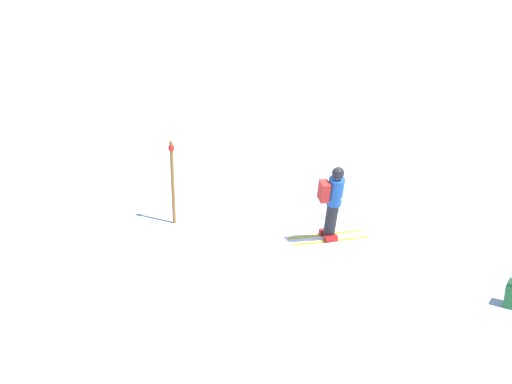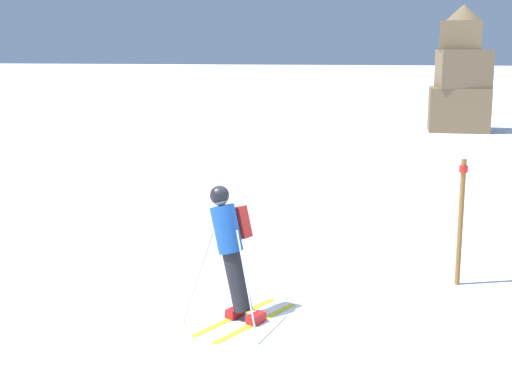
{
  "view_description": "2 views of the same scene",
  "coord_description": "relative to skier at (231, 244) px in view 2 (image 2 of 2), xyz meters",
  "views": [
    {
      "loc": [
        -9.86,
        10.6,
        6.56
      ],
      "look_at": [
        0.11,
        2.05,
        1.58
      ],
      "focal_mm": 50.0,
      "sensor_mm": 36.0,
      "label": 1
    },
    {
      "loc": [
        1.96,
        -8.9,
        3.61
      ],
      "look_at": [
        -0.48,
        3.31,
        1.09
      ],
      "focal_mm": 50.0,
      "sensor_mm": 36.0,
      "label": 2
    }
  ],
  "objects": [
    {
      "name": "trail_marker",
      "position": [
        3.15,
        1.97,
        0.07
      ],
      "size": [
        0.13,
        0.13,
        1.97
      ],
      "color": "brown",
      "rests_on": "ground"
    },
    {
      "name": "skier",
      "position": [
        0.0,
        0.0,
        0.0
      ],
      "size": [
        1.41,
        1.76,
        1.84
      ],
      "rotation": [
        0.0,
        0.0,
        -0.46
      ],
      "color": "yellow",
      "rests_on": "ground"
    },
    {
      "name": "ground_plane",
      "position": [
        0.19,
        -0.14,
        -1.02
      ],
      "size": [
        300.0,
        300.0,
        0.0
      ],
      "primitive_type": "plane",
      "color": "white"
    },
    {
      "name": "rock_pillar",
      "position": [
        4.78,
        23.67,
        1.28
      ],
      "size": [
        2.57,
        2.26,
        5.48
      ],
      "color": "brown",
      "rests_on": "ground"
    }
  ]
}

